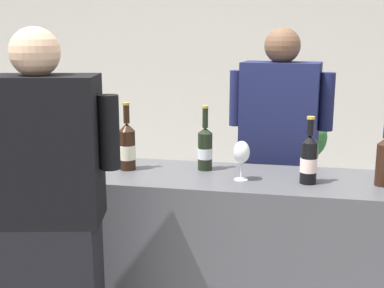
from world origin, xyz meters
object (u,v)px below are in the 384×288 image
at_px(ice_bucket, 63,143).
at_px(wine_glass, 242,153).
at_px(wine_bottle_1, 127,146).
at_px(person_guest, 47,240).
at_px(wine_bottle_0, 309,159).
at_px(person_server, 277,176).
at_px(wine_bottle_5, 205,148).
at_px(potted_shrub, 289,166).
at_px(wine_bottle_3, 23,143).
at_px(wine_bottle_2, 384,159).
at_px(wine_bottle_4, 91,145).

bearing_deg(ice_bucket, wine_glass, -8.49).
bearing_deg(wine_bottle_1, person_guest, -104.41).
relative_size(wine_bottle_0, wine_glass, 1.66).
distance_m(wine_bottle_1, person_server, 0.93).
xyz_separation_m(wine_bottle_1, person_server, (0.74, 0.50, -0.26)).
height_order(wine_bottle_5, potted_shrub, wine_bottle_5).
xyz_separation_m(wine_bottle_0, potted_shrub, (-0.08, 1.09, -0.32)).
distance_m(wine_bottle_3, wine_bottle_5, 0.95).
distance_m(wine_bottle_1, ice_bucket, 0.38).
bearing_deg(wine_bottle_3, person_guest, -54.32).
bearing_deg(wine_bottle_5, person_guest, -129.09).
xyz_separation_m(wine_bottle_2, ice_bucket, (-1.60, 0.10, -0.02)).
distance_m(wine_glass, person_guest, 0.93).
height_order(wine_bottle_5, ice_bucket, wine_bottle_5).
height_order(wine_bottle_0, person_server, person_server).
bearing_deg(wine_bottle_2, person_server, 131.83).
distance_m(wine_bottle_0, wine_bottle_2, 0.33).
height_order(wine_bottle_1, ice_bucket, wine_bottle_1).
xyz_separation_m(wine_bottle_5, person_server, (0.35, 0.43, -0.25)).
xyz_separation_m(wine_glass, person_guest, (-0.73, -0.51, -0.27)).
relative_size(person_server, potted_shrub, 1.42).
bearing_deg(wine_bottle_5, wine_bottle_1, -169.54).
xyz_separation_m(wine_bottle_0, wine_glass, (-0.31, -0.01, 0.01)).
bearing_deg(wine_bottle_4, wine_bottle_2, -0.50).
height_order(wine_bottle_0, potted_shrub, wine_bottle_0).
bearing_deg(potted_shrub, wine_bottle_0, -85.61).
relative_size(wine_bottle_2, wine_bottle_3, 1.02).
height_order(wine_bottle_2, potted_shrub, wine_bottle_2).
bearing_deg(ice_bucket, wine_bottle_4, -24.92).
bearing_deg(wine_bottle_5, wine_bottle_4, -170.31).
height_order(wine_bottle_1, wine_bottle_4, wine_bottle_1).
xyz_separation_m(wine_bottle_4, wine_glass, (0.76, -0.05, 0.00)).
relative_size(person_guest, potted_shrub, 1.41).
height_order(person_server, person_guest, person_server).
xyz_separation_m(wine_bottle_3, wine_bottle_5, (0.95, 0.08, 0.00)).
relative_size(wine_bottle_3, wine_glass, 1.70).
distance_m(wine_bottle_4, wine_glass, 0.77).
xyz_separation_m(wine_bottle_3, person_server, (1.30, 0.51, -0.25)).
relative_size(wine_bottle_4, wine_bottle_5, 1.03).
distance_m(wine_bottle_2, potted_shrub, 1.18).
xyz_separation_m(wine_bottle_5, person_guest, (-0.54, -0.66, -0.26)).
bearing_deg(person_server, wine_glass, -105.23).
bearing_deg(person_server, potted_shrub, 82.85).
relative_size(wine_bottle_5, ice_bucket, 1.42).
distance_m(wine_bottle_1, wine_glass, 0.59).
relative_size(wine_bottle_4, person_guest, 0.20).
bearing_deg(wine_glass, wine_bottle_0, 1.84).
bearing_deg(wine_glass, ice_bucket, 171.51).
bearing_deg(wine_glass, wine_bottle_4, 176.11).
height_order(wine_bottle_0, wine_bottle_2, wine_bottle_2).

